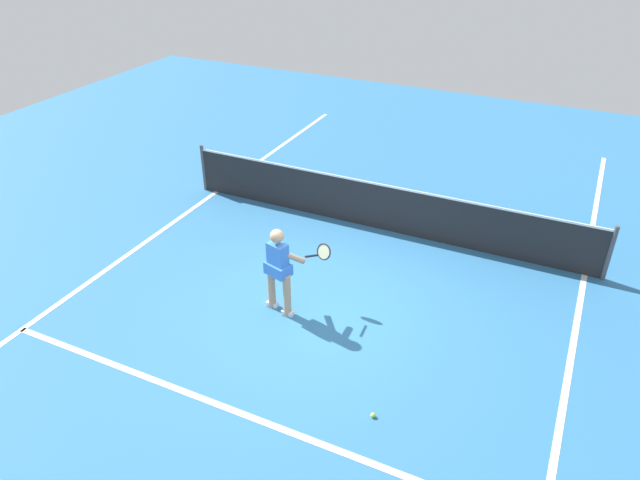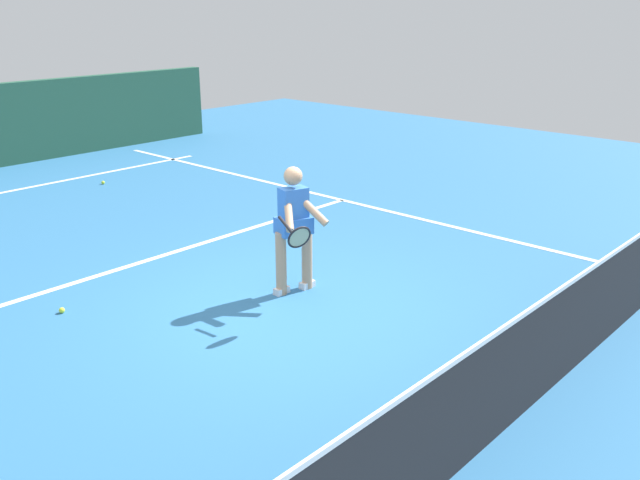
% 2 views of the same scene
% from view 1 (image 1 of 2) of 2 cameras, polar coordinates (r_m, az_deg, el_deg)
% --- Properties ---
extents(ground_plane, '(26.04, 26.04, 0.00)m').
position_cam_1_polar(ground_plane, '(10.07, -0.42, -6.56)').
color(ground_plane, teal).
extents(service_line_marking, '(8.01, 0.10, 0.01)m').
position_cam_1_polar(service_line_marking, '(8.45, -8.17, -15.88)').
color(service_line_marking, white).
rests_on(service_line_marking, ground).
extents(sideline_left_marking, '(0.10, 18.03, 0.01)m').
position_cam_1_polar(sideline_left_marking, '(12.06, -17.83, -1.26)').
color(sideline_left_marking, white).
rests_on(sideline_left_marking, ground).
extents(sideline_right_marking, '(0.10, 18.03, 0.01)m').
position_cam_1_polar(sideline_right_marking, '(9.45, 22.57, -12.39)').
color(sideline_right_marking, white).
rests_on(sideline_right_marking, ground).
extents(court_net, '(8.69, 0.08, 1.10)m').
position_cam_1_polar(court_net, '(12.15, 5.76, 3.23)').
color(court_net, '#4C4C51').
rests_on(court_net, ground).
extents(tennis_player, '(0.95, 0.88, 1.55)m').
position_cam_1_polar(tennis_player, '(9.57, -3.86, -2.64)').
color(tennis_player, tan).
rests_on(tennis_player, ground).
extents(tennis_ball_near, '(0.07, 0.07, 0.07)m').
position_cam_1_polar(tennis_ball_near, '(8.31, 5.09, -16.36)').
color(tennis_ball_near, '#D1E533').
rests_on(tennis_ball_near, ground).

